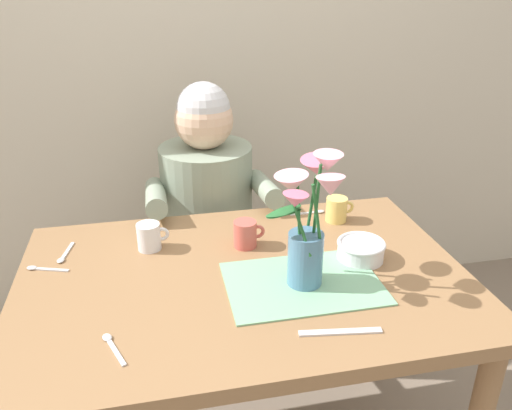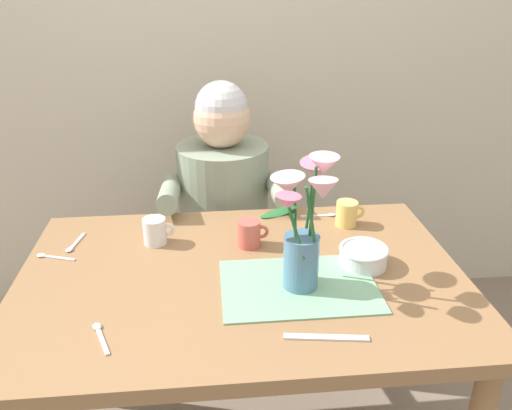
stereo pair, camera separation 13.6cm
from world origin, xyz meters
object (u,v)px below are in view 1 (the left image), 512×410
Objects in this scene: flower_vase at (308,219)px; dinner_knife at (340,332)px; seated_person at (209,230)px; coffee_cup at (337,209)px; ceramic_mug at (149,236)px; tea_cup at (246,234)px; ceramic_bowl at (361,250)px.

dinner_knife is (0.02, -0.21, -0.18)m from flower_vase.
seated_person reaches higher than coffee_cup.
ceramic_mug and tea_cup have the same top height.
ceramic_bowl reaches higher than dinner_knife.
seated_person reaches higher than ceramic_bowl.
dinner_knife is at bearing -49.37° from ceramic_mug.
flower_vase is at bearing -122.02° from coffee_cup.
seated_person is 0.73m from ceramic_bowl.
coffee_cup is at bearing 85.84° from ceramic_bowl.
coffee_cup is (0.38, -0.36, 0.22)m from seated_person.
tea_cup reaches higher than ceramic_bowl.
seated_person is at bearing 110.14° from dinner_knife.
dinner_knife is 0.46m from tea_cup.
ceramic_mug reaches higher than dinner_knife.
coffee_cup reaches higher than dinner_knife.
dinner_knife is at bearing -109.00° from coffee_cup.
ceramic_mug is at bearing -114.92° from seated_person.
tea_cup is (-0.30, 0.14, 0.01)m from ceramic_bowl.
tea_cup is (0.28, -0.04, 0.00)m from ceramic_mug.
coffee_cup is at bearing 6.00° from ceramic_mug.
flower_vase is 2.63× the size of ceramic_bowl.
ceramic_bowl is 1.46× the size of tea_cup.
coffee_cup and tea_cup have the same top height.
coffee_cup is 1.00× the size of tea_cup.
ceramic_mug is (-0.22, -0.42, 0.22)m from seated_person.
seated_person reaches higher than dinner_knife.
ceramic_mug is (-0.39, 0.27, -0.14)m from flower_vase.
coffee_cup is 0.34m from tea_cup.
flower_vase is (0.17, -0.68, 0.36)m from seated_person.
seated_person is 12.20× the size of coffee_cup.
ceramic_mug is (-0.41, 0.48, 0.04)m from dinner_knife.
ceramic_bowl is at bearing -24.89° from tea_cup.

